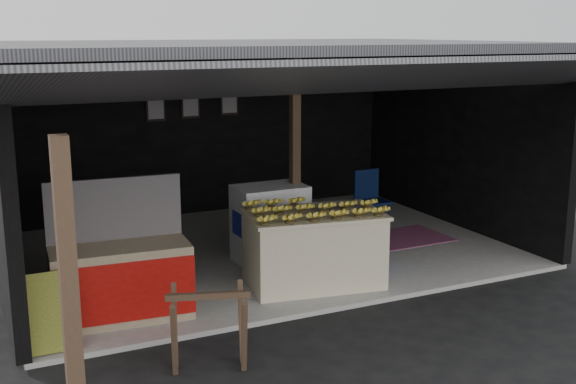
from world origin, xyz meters
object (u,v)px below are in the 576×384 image
neighbor_stall (121,278)px  water_barrel (374,247)px  plastic_chair (370,195)px  white_crate (270,224)px  banana_table (314,248)px  sawhorse (209,322)px

neighbor_stall → water_barrel: neighbor_stall is taller
water_barrel → plastic_chair: bearing=59.9°
white_crate → water_barrel: white_crate is taller
water_barrel → neighbor_stall: bearing=-174.4°
neighbor_stall → plastic_chair: (4.40, 1.95, 0.10)m
white_crate → neighbor_stall: (-2.31, -1.16, -0.07)m
banana_table → white_crate: (-0.10, 1.09, 0.07)m
white_crate → plastic_chair: white_crate is taller
white_crate → sawhorse: white_crate is taller
white_crate → plastic_chair: (2.09, 0.79, 0.03)m
banana_table → neighbor_stall: neighbor_stall is taller
banana_table → sawhorse: bearing=-131.9°
banana_table → water_barrel: banana_table is taller
sawhorse → plastic_chair: plastic_chair is taller
sawhorse → water_barrel: (2.99, 1.84, -0.17)m
plastic_chair → white_crate: bearing=-161.7°
white_crate → neighbor_stall: 2.58m
water_barrel → plastic_chair: plastic_chair is taller
sawhorse → water_barrel: bearing=49.3°
white_crate → plastic_chair: bearing=20.3°
sawhorse → water_barrel: sawhorse is taller
white_crate → sawhorse: size_ratio=1.22×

